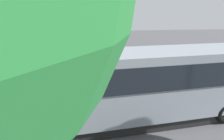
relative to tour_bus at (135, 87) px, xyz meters
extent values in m
plane|color=#4C4C51|center=(-0.58, -4.33, -1.65)|extent=(80.00, 80.00, 0.00)
cube|color=#8C939E|center=(-0.01, 0.00, 0.20)|extent=(11.18, 3.19, 2.80)
cube|color=black|center=(0.07, -1.27, 0.76)|extent=(9.26, 0.62, 1.01)
cube|color=black|center=(-0.09, 1.27, 0.76)|extent=(9.26, 0.62, 1.01)
cube|color=#1959B2|center=(0.07, -1.26, -0.36)|extent=(9.70, 0.64, 0.28)
cube|color=black|center=(-0.01, 0.00, -1.42)|extent=(10.28, 2.93, 0.45)
torus|color=black|center=(3.92, -0.88, -1.15)|extent=(1.02, 0.38, 1.00)
torus|color=black|center=(3.78, 1.37, -1.15)|extent=(1.02, 0.38, 1.00)
torus|color=black|center=(-3.80, -1.37, -1.15)|extent=(1.02, 0.38, 1.00)
cylinder|color=#473823|center=(-1.59, -2.60, -1.16)|extent=(0.14, 0.14, 0.80)
cube|color=black|center=(-1.60, -2.64, -1.60)|extent=(0.16, 0.28, 0.10)
cylinder|color=#473823|center=(-1.75, -2.57, -1.16)|extent=(0.14, 0.14, 0.80)
cube|color=black|center=(-1.76, -2.60, -1.60)|extent=(0.16, 0.28, 0.10)
cube|color=black|center=(-1.67, -2.58, -0.42)|extent=(0.43, 0.36, 0.67)
cylinder|color=black|center=(-1.44, -2.64, -0.41)|extent=(0.11, 0.11, 0.63)
sphere|color=tan|center=(-1.44, -2.64, -0.72)|extent=(0.11, 0.11, 0.09)
cylinder|color=black|center=(-1.90, -2.53, -0.41)|extent=(0.11, 0.11, 0.63)
sphere|color=tan|center=(-1.90, -2.53, -0.72)|extent=(0.11, 0.11, 0.09)
sphere|color=tan|center=(-1.67, -2.58, 0.05)|extent=(0.29, 0.29, 0.24)
cylinder|color=black|center=(-0.43, -2.58, -1.16)|extent=(0.15, 0.15, 0.80)
cube|color=black|center=(-0.45, -2.62, -1.60)|extent=(0.17, 0.28, 0.10)
cylinder|color=black|center=(-0.59, -2.53, -1.16)|extent=(0.15, 0.15, 0.80)
cube|color=black|center=(-0.60, -2.57, -1.60)|extent=(0.17, 0.28, 0.10)
cube|color=maroon|center=(-0.51, -2.56, -0.42)|extent=(0.44, 0.38, 0.67)
cylinder|color=maroon|center=(-0.28, -2.62, -0.41)|extent=(0.11, 0.11, 0.63)
sphere|color=tan|center=(-0.28, -2.62, -0.72)|extent=(0.11, 0.11, 0.09)
cylinder|color=maroon|center=(-0.74, -2.49, -0.41)|extent=(0.11, 0.11, 0.63)
sphere|color=tan|center=(-0.74, -2.49, -0.72)|extent=(0.11, 0.11, 0.09)
sphere|color=tan|center=(-0.51, -2.56, 0.05)|extent=(0.30, 0.30, 0.24)
cylinder|color=black|center=(1.00, -2.68, -1.17)|extent=(0.15, 0.15, 0.79)
cube|color=black|center=(0.99, -2.71, -1.60)|extent=(0.17, 0.28, 0.10)
cylinder|color=black|center=(0.84, -2.63, -1.17)|extent=(0.15, 0.15, 0.79)
cube|color=black|center=(0.83, -2.67, -1.60)|extent=(0.17, 0.28, 0.10)
cube|color=#3F594C|center=(0.92, -2.65, -0.44)|extent=(0.44, 0.38, 0.66)
cylinder|color=#3F594C|center=(1.15, -2.72, -0.43)|extent=(0.11, 0.11, 0.62)
sphere|color=tan|center=(1.15, -2.72, -0.74)|extent=(0.11, 0.11, 0.09)
cylinder|color=#3F594C|center=(0.69, -2.58, -0.43)|extent=(0.11, 0.11, 0.62)
sphere|color=tan|center=(0.69, -2.58, -0.74)|extent=(0.11, 0.11, 0.09)
sphere|color=tan|center=(0.92, -2.65, 0.02)|extent=(0.29, 0.29, 0.24)
torus|color=black|center=(-2.89, -2.16, -1.35)|extent=(0.61, 0.22, 0.60)
cylinder|color=silver|center=(-2.89, -2.16, -1.35)|extent=(0.13, 0.12, 0.12)
torus|color=black|center=(-4.32, -2.39, -1.35)|extent=(0.61, 0.22, 0.60)
cylinder|color=silver|center=(-4.32, -2.39, -1.35)|extent=(0.14, 0.14, 0.12)
cylinder|color=silver|center=(-2.94, -2.17, -1.00)|extent=(0.32, 0.10, 0.67)
cube|color=orange|center=(-3.53, -2.26, -1.02)|extent=(0.87, 0.41, 0.36)
cube|color=black|center=(-4.00, -2.34, -0.97)|extent=(0.55, 0.30, 0.20)
cylinder|color=silver|center=(-3.91, -2.18, -1.23)|extent=(0.46, 0.15, 0.08)
cylinder|color=black|center=(-2.99, -2.18, -0.70)|extent=(0.13, 0.58, 0.04)
torus|color=black|center=(1.39, -6.90, -1.35)|extent=(0.61, 0.21, 0.60)
cylinder|color=silver|center=(1.39, -6.90, -1.35)|extent=(0.13, 0.12, 0.12)
torus|color=black|center=(2.41, -7.03, -0.32)|extent=(0.86, 0.24, 0.85)
cylinder|color=silver|center=(2.41, -7.03, -0.32)|extent=(0.13, 0.13, 0.12)
cylinder|color=silver|center=(1.18, -6.87, -1.06)|extent=(0.67, 0.14, 0.33)
cube|color=white|center=(1.62, -6.93, -0.65)|extent=(0.88, 0.39, 0.85)
cube|color=black|center=(1.92, -6.97, -0.28)|extent=(0.53, 0.29, 0.51)
cylinder|color=silver|center=(2.00, -7.12, -0.55)|extent=(0.38, 0.13, 0.37)
cylinder|color=black|center=(1.00, -6.84, -0.81)|extent=(0.11, 0.58, 0.04)
cube|color=black|center=(1.46, -6.91, -0.40)|extent=(0.53, 0.40, 0.54)
sphere|color=red|center=(1.05, -6.85, -0.55)|extent=(0.29, 0.29, 0.26)
cylinder|color=black|center=(1.28, -6.70, -0.60)|extent=(0.47, 0.15, 0.17)
cylinder|color=black|center=(1.83, -6.77, -0.50)|extent=(0.36, 0.15, 0.35)
cylinder|color=black|center=(1.24, -7.06, -0.60)|extent=(0.47, 0.15, 0.17)
cylinder|color=black|center=(1.79, -7.13, -0.50)|extent=(0.36, 0.15, 0.35)
cube|color=orange|center=(-0.92, -5.70, -1.63)|extent=(0.34, 0.34, 0.03)
cone|color=orange|center=(-0.92, -5.70, -1.32)|extent=(0.26, 0.26, 0.60)
cylinder|color=white|center=(-0.92, -5.70, -1.35)|extent=(0.19, 0.19, 0.07)
cube|color=white|center=(-2.94, -5.45, -1.64)|extent=(0.27, 4.10, 0.01)
cube|color=white|center=(-0.49, -5.45, -1.64)|extent=(0.29, 4.57, 0.01)
cube|color=white|center=(1.96, -5.45, -1.64)|extent=(0.27, 4.11, 0.01)
camera|label=1|loc=(2.28, 7.64, 3.19)|focal=30.66mm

